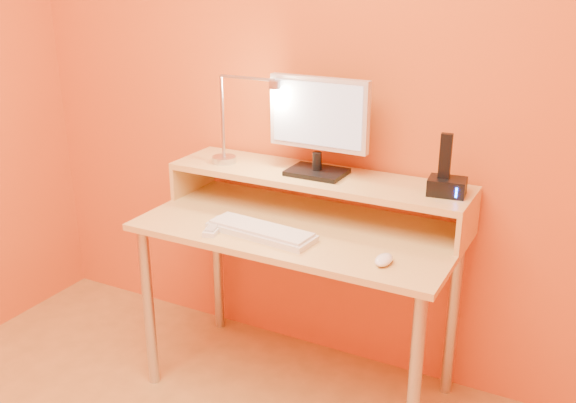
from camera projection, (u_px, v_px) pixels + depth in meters
The scene contains 25 objects.
wall_back at pixel (337, 72), 2.51m from camera, with size 3.00×0.04×2.50m, color #CF5A1F.
desk_leg_fl at pixel (149, 308), 2.59m from camera, with size 0.04×0.04×0.69m, color #B8B8C0.
desk_leg_fr at pixel (414, 386), 2.11m from camera, with size 0.04×0.04×0.69m, color #B8B8C0.
desk_leg_bl at pixel (218, 261), 3.00m from camera, with size 0.04×0.04×0.69m, color #B8B8C0.
desk_leg_br at pixel (453, 317), 2.53m from camera, with size 0.04×0.04×0.69m, color #B8B8C0.
desk_lower at pixel (299, 229), 2.43m from camera, with size 1.20×0.60×0.03m, color #DCB467.
shelf_riser_left at pixel (193, 175), 2.79m from camera, with size 0.02×0.30×0.14m, color #DCB467.
shelf_riser_right at pixel (468, 223), 2.27m from camera, with size 0.02×0.30×0.14m, color #DCB467.
desk_shelf at pixel (317, 177), 2.50m from camera, with size 1.20×0.30×0.03m, color #DCB467.
monitor_foot at pixel (317, 172), 2.49m from camera, with size 0.22×0.16×0.02m, color black.
monitor_neck at pixel (317, 161), 2.48m from camera, with size 0.04×0.04×0.07m, color black.
monitor_panel at pixel (319, 113), 2.42m from camera, with size 0.40×0.04×0.27m, color silver.
monitor_back at pixel (322, 112), 2.44m from camera, with size 0.36×0.01×0.23m, color black.
monitor_screen at pixel (317, 114), 2.41m from camera, with size 0.36×0.00×0.24m, color #ACBEDC.
lamp_base at pixel (224, 159), 2.65m from camera, with size 0.10×0.10×0.03m, color #B8B8C0.
lamp_post at pixel (223, 117), 2.58m from camera, with size 0.01×0.01×0.33m, color #B8B8C0.
lamp_arm at pixel (247, 78), 2.47m from camera, with size 0.01×0.01×0.24m, color #B8B8C0.
lamp_head at pixel (275, 84), 2.43m from camera, with size 0.04×0.04×0.03m, color #B8B8C0.
lamp_bulb at pixel (275, 89), 2.43m from camera, with size 0.03×0.03×0.00m, color #FFEAC6.
phone_dock at pixel (447, 187), 2.27m from camera, with size 0.13×0.10×0.06m, color black.
phone_handset at pixel (445, 156), 2.24m from camera, with size 0.04×0.03×0.16m, color black.
phone_led at pixel (456, 193), 2.21m from camera, with size 0.01×0.00×0.04m, color #1567FE.
keyboard at pixel (261, 232), 2.34m from camera, with size 0.42×0.13×0.02m, color silver.
mouse at pixel (384, 260), 2.11m from camera, with size 0.05×0.09×0.03m, color white.
remote_control at pixel (216, 227), 2.39m from camera, with size 0.05×0.18×0.02m, color silver.
Camera 1 is at (1.00, -0.83, 1.64)m, focal length 40.21 mm.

